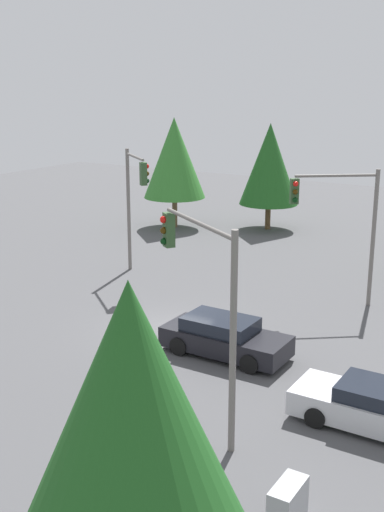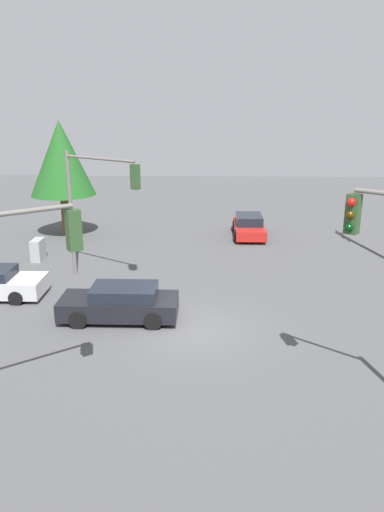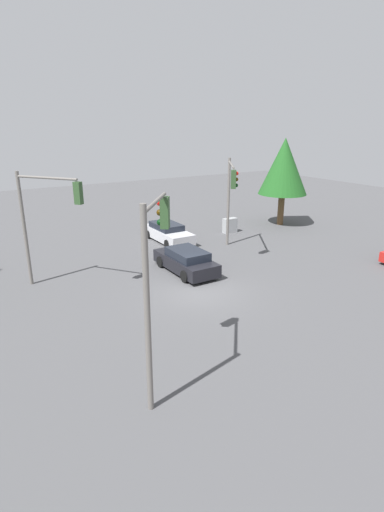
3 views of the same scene
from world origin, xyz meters
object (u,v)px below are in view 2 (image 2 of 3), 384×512
object	(u,v)px
sedan_red	(249,226)
electrical_cabinet	(38,250)
traffic_signal_cross	(96,194)
sedan_dark	(120,303)

from	to	relation	value
sedan_red	electrical_cabinet	bearing A→B (deg)	24.43
sedan_red	traffic_signal_cross	size ratio (longest dim) A/B	0.69
sedan_red	traffic_signal_cross	bearing A→B (deg)	47.55
sedan_red	sedan_dark	bearing A→B (deg)	64.89
electrical_cabinet	sedan_red	bearing A→B (deg)	114.43
traffic_signal_cross	sedan_red	bearing A→B (deg)	81.03
traffic_signal_cross	electrical_cabinet	distance (m)	6.20
sedan_dark	traffic_signal_cross	bearing A→B (deg)	21.38
sedan_dark	traffic_signal_cross	size ratio (longest dim) A/B	0.76
sedan_dark	sedan_red	distance (m)	14.08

